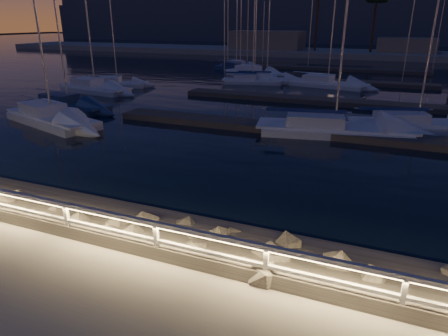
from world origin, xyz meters
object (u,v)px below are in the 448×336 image
Objects in this scene: sailboat_f at (67,104)px; sailboat_k at (265,79)px; sailboat_b at (50,116)px; sailboat_d at (330,127)px; sailboat_i at (235,67)px; sailboat_m at (239,66)px; sailboat_c at (413,124)px; sailboat_n at (253,72)px; sailboat_a at (116,83)px; sailboat_g at (326,83)px; guard_rail at (122,224)px; sailboat_e at (94,87)px; sailboat_j at (251,80)px.

sailboat_f reaches higher than sailboat_k.
sailboat_d is (17.87, 4.34, -0.02)m from sailboat_b.
sailboat_b is at bearing -80.83° from sailboat_i.
sailboat_f is 1.19× the size of sailboat_m.
sailboat_c is 27.32m from sailboat_n.
sailboat_g reaches higher than sailboat_a.
sailboat_c is (22.57, 7.33, -0.03)m from sailboat_b.
sailboat_a reaches higher than guard_rail.
sailboat_d is 33.37m from sailboat_i.
sailboat_d is 1.19× the size of sailboat_e.
sailboat_j is at bearing -53.82° from sailboat_n.
sailboat_d is at bearing -68.83° from sailboat_g.
sailboat_c is 1.02× the size of sailboat_n.
sailboat_i is at bearing 50.06° from sailboat_a.
sailboat_e is at bearing 122.97° from sailboat_f.
sailboat_e reaches higher than sailboat_j.
sailboat_i is 2.39m from sailboat_m.
sailboat_m is at bearing 150.09° from sailboat_g.
sailboat_a is 0.98× the size of sailboat_m.
sailboat_e reaches higher than guard_rail.
sailboat_j is 14.83m from sailboat_m.
sailboat_n is at bearing 31.45° from sailboat_a.
sailboat_m is 8.43m from sailboat_n.
sailboat_b is 1.29× the size of sailboat_j.
sailboat_a is at bearing 115.34° from sailboat_f.
sailboat_i is 6.36m from sailboat_n.
sailboat_k is at bearing 11.74° from sailboat_a.
sailboat_k reaches higher than sailboat_a.
sailboat_c is 1.09× the size of sailboat_f.
sailboat_n reaches higher than sailboat_a.
sailboat_c reaches higher than sailboat_f.
sailboat_g is at bearing -25.45° from sailboat_i.
sailboat_k is (-9.86, 18.92, -0.05)m from sailboat_d.
sailboat_c reaches higher than sailboat_a.
sailboat_a is 21.72m from sailboat_m.
guard_rail is at bearing -91.26° from sailboat_j.
sailboat_j reaches higher than guard_rail.
sailboat_j is (6.05, -11.04, -0.01)m from sailboat_i.
sailboat_e is 1.03× the size of sailboat_f.
sailboat_b is at bearing -80.26° from sailboat_n.
sailboat_j is at bearing 90.30° from sailboat_b.
sailboat_a is 11.09m from sailboat_f.
sailboat_d is 1.15× the size of sailboat_n.
sailboat_m is (-6.33, 13.41, 0.01)m from sailboat_j.
sailboat_f is at bearing -120.11° from sailboat_g.
guard_rail is 35.00m from sailboat_g.
sailboat_d is at bearing 9.47° from sailboat_f.
sailboat_c is 24.98m from sailboat_f.
guard_rail is 19.00m from sailboat_b.
sailboat_b reaches higher than sailboat_g.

